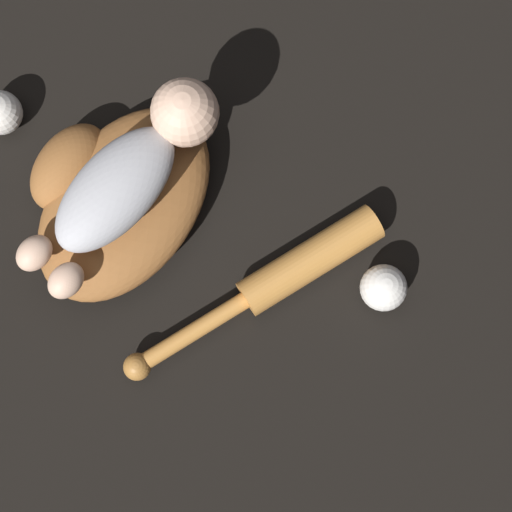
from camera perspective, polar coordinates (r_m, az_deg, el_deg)
The scene contains 6 objects.
ground_plane at distance 1.40m, azimuth -10.43°, elevation 2.45°, with size 6.00×6.00×0.00m, color black.
baseball_glove at distance 1.35m, azimuth -9.29°, elevation 3.96°, with size 0.39×0.32×0.09m.
baby_figure at distance 1.26m, azimuth -8.19°, elevation 5.75°, with size 0.38×0.16×0.10m.
baseball_bat at distance 1.33m, azimuth 1.86°, elevation -1.36°, with size 0.45×0.12×0.06m.
baseball at distance 1.33m, azimuth 8.58°, elevation -2.03°, with size 0.07×0.07×0.07m.
baseball_spare at distance 1.44m, azimuth -16.61°, elevation 9.22°, with size 0.07×0.07×0.07m.
Camera 1 is at (-0.00, -0.39, 1.34)m, focal length 60.00 mm.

